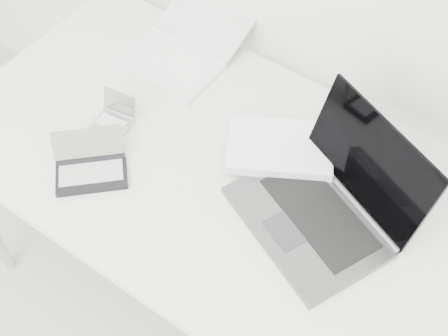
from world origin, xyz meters
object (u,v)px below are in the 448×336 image
Objects in this scene: netbook_open_white at (180,53)px; palmtop_charcoal at (91,168)px; laptop_large at (310,185)px; desk at (242,189)px.

palmtop_charcoal reaches higher than netbook_open_white.
desk is at bearing -138.74° from laptop_large.
laptop_large reaches higher than netbook_open_white.
netbook_open_white is at bearing -176.88° from laptop_large.
palmtop_charcoal is (-0.48, -0.26, -0.02)m from laptop_large.
laptop_large is at bearing -15.88° from palmtop_charcoal.
laptop_large is 1.63× the size of netbook_open_white.
netbook_open_white is at bearing 147.11° from desk.
laptop_large reaches higher than palmtop_charcoal.
laptop_large reaches higher than desk.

